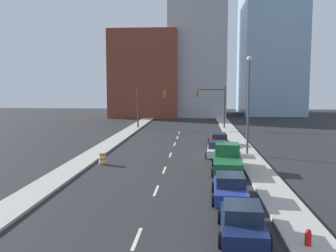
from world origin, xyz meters
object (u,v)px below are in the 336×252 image
at_px(traffic_signal_right, 216,102).
at_px(sedan_maroon, 219,140).
at_px(traffic_signal_left, 146,102).
at_px(sedan_blue, 230,188).
at_px(street_lamp, 248,99).
at_px(sedan_white, 217,149).
at_px(sedan_navy, 242,221).
at_px(traffic_barrel, 102,159).
at_px(pickup_truck_green, 227,161).
at_px(fire_hydrant, 308,239).

xyz_separation_m(traffic_signal_right, sedan_maroon, (-0.51, -16.19, -3.50)).
xyz_separation_m(traffic_signal_left, sedan_blue, (9.86, -35.83, -3.46)).
relative_size(street_lamp, sedan_white, 1.97).
bearing_deg(traffic_signal_left, sedan_navy, -76.41).
bearing_deg(street_lamp, sedan_blue, -101.19).
bearing_deg(sedan_white, sedan_navy, -86.22).
height_order(traffic_barrel, sedan_white, sedan_white).
bearing_deg(sedan_maroon, sedan_white, -96.57).
distance_m(traffic_barrel, pickup_truck_green, 10.31).
bearing_deg(traffic_barrel, sedan_blue, -42.35).
bearing_deg(sedan_white, fire_hydrant, -79.21).
bearing_deg(sedan_navy, traffic_signal_left, 106.22).
bearing_deg(sedan_navy, pickup_truck_green, 91.18).
bearing_deg(sedan_white, sedan_maroon, 89.09).
height_order(traffic_signal_right, traffic_barrel, traffic_signal_right).
bearing_deg(street_lamp, traffic_barrel, -157.77).
distance_m(traffic_signal_left, traffic_signal_right, 10.79).
bearing_deg(pickup_truck_green, sedan_white, 96.77).
bearing_deg(traffic_signal_right, sedan_white, -92.50).
height_order(pickup_truck_green, sedan_maroon, pickup_truck_green).
relative_size(traffic_barrel, street_lamp, 0.10).
distance_m(fire_hydrant, sedan_blue, 6.89).
bearing_deg(traffic_signal_left, street_lamp, -59.93).
relative_size(traffic_signal_right, fire_hydrant, 7.61).
bearing_deg(pickup_truck_green, traffic_signal_left, 112.55).
distance_m(traffic_signal_left, pickup_truck_green, 30.63).
xyz_separation_m(fire_hydrant, sedan_maroon, (-2.11, 26.05, 0.21)).
height_order(traffic_barrel, fire_hydrant, traffic_barrel).
bearing_deg(sedan_white, street_lamp, 13.88).
height_order(traffic_barrel, sedan_blue, sedan_blue).
distance_m(sedan_navy, sedan_maroon, 24.89).
distance_m(traffic_signal_right, street_lamp, 21.92).
distance_m(traffic_barrel, sedan_blue, 13.21).
height_order(traffic_signal_right, fire_hydrant, traffic_signal_right).
distance_m(sedan_navy, sedan_white, 18.75).
height_order(traffic_barrel, sedan_navy, sedan_navy).
distance_m(fire_hydrant, sedan_white, 20.08).
height_order(street_lamp, fire_hydrant, street_lamp).
relative_size(traffic_barrel, sedan_blue, 0.21).
distance_m(traffic_signal_left, fire_hydrant, 44.18).
xyz_separation_m(traffic_barrel, street_lamp, (12.54, 5.12, 4.81)).
xyz_separation_m(traffic_barrel, sedan_white, (9.72, 4.60, 0.16)).
bearing_deg(traffic_signal_right, sedan_navy, -91.19).
height_order(traffic_barrel, pickup_truck_green, pickup_truck_green).
xyz_separation_m(fire_hydrant, sedan_navy, (-2.46, 1.16, 0.24)).
distance_m(sedan_white, sedan_maroon, 6.16).
bearing_deg(traffic_signal_right, sedan_blue, -91.49).
relative_size(sedan_navy, sedan_blue, 1.00).
bearing_deg(sedan_blue, traffic_signal_left, 107.48).
bearing_deg(sedan_blue, sedan_maroon, 90.87).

